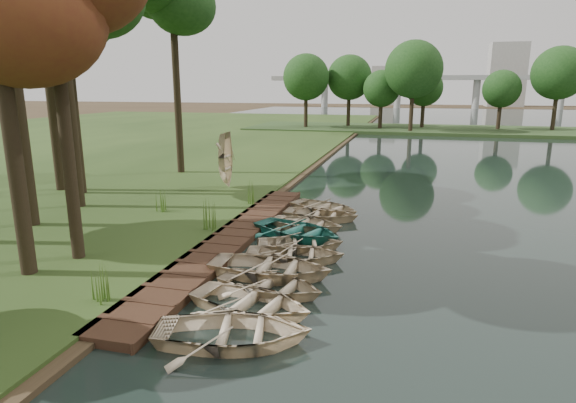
% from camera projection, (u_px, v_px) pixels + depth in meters
% --- Properties ---
extents(ground, '(300.00, 300.00, 0.00)m').
position_uv_depth(ground, '(272.00, 246.00, 17.92)').
color(ground, '#3D2F1D').
extents(boardwalk, '(1.60, 16.00, 0.30)m').
position_uv_depth(boardwalk, '(232.00, 239.00, 18.27)').
color(boardwalk, '#362115').
rests_on(boardwalk, ground).
extents(peninsula, '(50.00, 14.00, 0.45)m').
position_uv_depth(peninsula, '(439.00, 130.00, 62.95)').
color(peninsula, '#2B421D').
rests_on(peninsula, ground).
extents(far_trees, '(45.60, 5.60, 8.80)m').
position_uv_depth(far_trees, '(415.00, 81.00, 62.32)').
color(far_trees, black).
rests_on(far_trees, peninsula).
extents(bridge, '(95.90, 4.00, 8.60)m').
position_uv_depth(bridge, '(446.00, 81.00, 126.16)').
color(bridge, '#A5A5A0').
rests_on(bridge, ground).
extents(building_a, '(10.00, 8.00, 18.00)m').
position_uv_depth(building_a, '(506.00, 75.00, 140.20)').
color(building_a, '#A5A5A0').
rests_on(building_a, ground).
extents(building_b, '(8.00, 8.00, 12.00)m').
position_uv_depth(building_b, '(385.00, 86.00, 154.18)').
color(building_b, '#A5A5A0').
rests_on(building_b, ground).
extents(rowboat_0, '(4.10, 3.32, 0.75)m').
position_uv_depth(rowboat_0, '(233.00, 329.00, 10.95)').
color(rowboat_0, beige).
rests_on(rowboat_0, water).
extents(rowboat_1, '(3.82, 3.07, 0.70)m').
position_uv_depth(rowboat_1, '(251.00, 299.00, 12.51)').
color(rowboat_1, beige).
rests_on(rowboat_1, water).
extents(rowboat_2, '(3.56, 2.86, 0.65)m').
position_uv_depth(rowboat_2, '(271.00, 282.00, 13.68)').
color(rowboat_2, beige).
rests_on(rowboat_2, water).
extents(rowboat_3, '(3.85, 2.75, 0.80)m').
position_uv_depth(rowboat_3, '(271.00, 265.00, 14.82)').
color(rowboat_3, beige).
rests_on(rowboat_3, water).
extents(rowboat_4, '(3.60, 2.81, 0.68)m').
position_uv_depth(rowboat_4, '(295.00, 252.00, 16.12)').
color(rowboat_4, beige).
rests_on(rowboat_4, water).
extents(rowboat_5, '(3.61, 3.00, 0.64)m').
position_uv_depth(rowboat_5, '(300.00, 241.00, 17.28)').
color(rowboat_5, beige).
rests_on(rowboat_5, water).
extents(rowboat_6, '(4.52, 3.97, 0.78)m').
position_uv_depth(rowboat_6, '(298.00, 228.00, 18.62)').
color(rowboat_6, teal).
rests_on(rowboat_6, water).
extents(rowboat_7, '(3.47, 2.76, 0.64)m').
position_uv_depth(rowboat_7, '(307.00, 222.00, 19.80)').
color(rowboat_7, beige).
rests_on(rowboat_7, water).
extents(rowboat_8, '(3.44, 2.54, 0.69)m').
position_uv_depth(rowboat_8, '(321.00, 212.00, 21.18)').
color(rowboat_8, beige).
rests_on(rowboat_8, water).
extents(rowboat_9, '(4.17, 3.68, 0.72)m').
position_uv_depth(rowboat_9, '(325.00, 206.00, 22.30)').
color(rowboat_9, beige).
rests_on(rowboat_9, water).
extents(stored_rowboat, '(3.16, 2.32, 0.64)m').
position_uv_depth(stored_rowboat, '(228.00, 182.00, 26.79)').
color(stored_rowboat, beige).
rests_on(stored_rowboat, bank).
extents(tree_3, '(5.09, 5.09, 11.83)m').
position_uv_depth(tree_3, '(63.00, 0.00, 23.29)').
color(tree_3, black).
rests_on(tree_3, bank).
extents(tree_6, '(4.47, 4.47, 12.25)m').
position_uv_depth(tree_6, '(173.00, 7.00, 29.33)').
color(tree_6, black).
rests_on(tree_6, bank).
extents(reeds_0, '(0.60, 0.60, 0.93)m').
position_uv_depth(reeds_0, '(98.00, 285.00, 12.51)').
color(reeds_0, '#3F661E').
rests_on(reeds_0, bank).
extents(reeds_1, '(0.60, 0.60, 1.10)m').
position_uv_depth(reeds_1, '(208.00, 216.00, 18.81)').
color(reeds_1, '#3F661E').
rests_on(reeds_1, bank).
extents(reeds_2, '(0.60, 0.60, 1.00)m').
position_uv_depth(reeds_2, '(162.00, 200.00, 21.71)').
color(reeds_2, '#3F661E').
rests_on(reeds_2, bank).
extents(reeds_3, '(0.60, 0.60, 1.04)m').
position_uv_depth(reeds_3, '(250.00, 192.00, 23.19)').
color(reeds_3, '#3F661E').
rests_on(reeds_3, bank).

